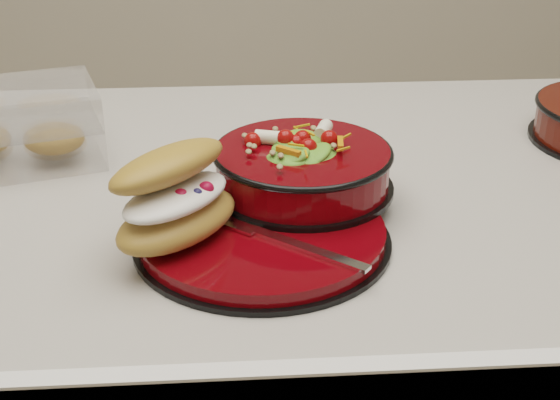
{
  "coord_description": "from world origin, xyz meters",
  "views": [
    {
      "loc": [
        -0.19,
        -0.86,
        1.31
      ],
      "look_at": [
        -0.14,
        -0.13,
        0.94
      ],
      "focal_mm": 50.0,
      "sensor_mm": 36.0,
      "label": 1
    }
  ],
  "objects": [
    {
      "name": "salad_bowl",
      "position": [
        -0.11,
        -0.07,
        0.95
      ],
      "size": [
        0.21,
        0.21,
        0.09
      ],
      "rotation": [
        0.0,
        0.0,
        -0.29
      ],
      "color": "black",
      "rests_on": "dinner_plate"
    },
    {
      "name": "dinner_plate",
      "position": [
        -0.16,
        -0.15,
        0.91
      ],
      "size": [
        0.27,
        0.27,
        0.02
      ],
      "rotation": [
        0.0,
        0.0,
        0.31
      ],
      "color": "black",
      "rests_on": "island_counter"
    },
    {
      "name": "pastry_box",
      "position": [
        -0.46,
        0.08,
        0.95
      ],
      "size": [
        0.24,
        0.2,
        0.09
      ],
      "rotation": [
        0.0,
        0.0,
        0.29
      ],
      "color": "white",
      "rests_on": "island_counter"
    },
    {
      "name": "croissant",
      "position": [
        -0.24,
        -0.16,
        0.96
      ],
      "size": [
        0.16,
        0.18,
        0.09
      ],
      "rotation": [
        0.0,
        0.0,
        0.85
      ],
      "color": "#B98338",
      "rests_on": "dinner_plate"
    },
    {
      "name": "fork",
      "position": [
        -0.13,
        -0.19,
        0.92
      ],
      "size": [
        0.14,
        0.12,
        0.0
      ],
      "rotation": [
        0.0,
        0.0,
        0.89
      ],
      "color": "silver",
      "rests_on": "dinner_plate"
    }
  ]
}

